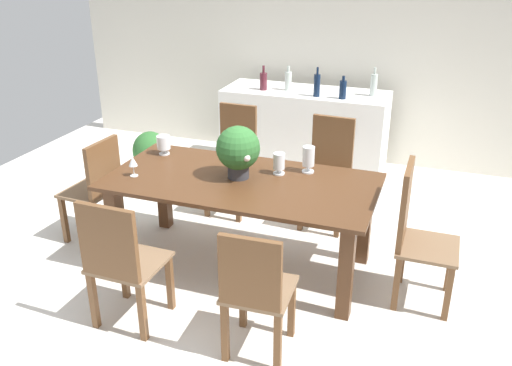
{
  "coord_description": "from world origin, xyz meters",
  "views": [
    {
      "loc": [
        1.43,
        -3.81,
        2.46
      ],
      "look_at": [
        0.09,
        -0.1,
        0.72
      ],
      "focal_mm": 38.47,
      "sensor_mm": 36.0,
      "label": 1
    }
  ],
  "objects_px": {
    "chair_foot_end": "(415,229)",
    "crystal_vase_right": "(164,143)",
    "chair_far_right": "(329,167)",
    "wine_bottle_tall": "(343,89)",
    "dining_table": "(242,195)",
    "potted_plant_floor": "(151,152)",
    "chair_near_right": "(255,289)",
    "chair_near_left": "(120,259)",
    "crystal_vase_center_near": "(279,162)",
    "chair_far_left": "(234,154)",
    "chair_head_end": "(97,185)",
    "wine_bottle_amber": "(263,81)",
    "kitchen_counter": "(304,132)",
    "wine_bottle_dark": "(317,85)",
    "wine_bottle_green": "(288,80)",
    "flower_centerpiece": "(238,150)",
    "wine_bottle_clear": "(374,85)",
    "crystal_vase_left": "(309,157)",
    "wine_glass": "(133,162)"
  },
  "relations": [
    {
      "from": "wine_bottle_clear",
      "to": "crystal_vase_right",
      "type": "bearing_deg",
      "value": -127.93
    },
    {
      "from": "chair_near_left",
      "to": "crystal_vase_right",
      "type": "bearing_deg",
      "value": -73.48
    },
    {
      "from": "chair_foot_end",
      "to": "crystal_vase_right",
      "type": "relative_size",
      "value": 6.32
    },
    {
      "from": "flower_centerpiece",
      "to": "wine_bottle_tall",
      "type": "xyz_separation_m",
      "value": [
        0.41,
        1.95,
        0.05
      ]
    },
    {
      "from": "chair_near_right",
      "to": "flower_centerpiece",
      "type": "relative_size",
      "value": 2.23
    },
    {
      "from": "chair_head_end",
      "to": "chair_near_right",
      "type": "height_order",
      "value": "chair_head_end"
    },
    {
      "from": "dining_table",
      "to": "chair_near_right",
      "type": "bearing_deg",
      "value": -64.6
    },
    {
      "from": "chair_near_left",
      "to": "crystal_vase_center_near",
      "type": "xyz_separation_m",
      "value": [
        0.71,
        1.22,
        0.33
      ]
    },
    {
      "from": "chair_far_right",
      "to": "chair_far_left",
      "type": "relative_size",
      "value": 0.98
    },
    {
      "from": "crystal_vase_left",
      "to": "crystal_vase_center_near",
      "type": "relative_size",
      "value": 1.23
    },
    {
      "from": "chair_far_left",
      "to": "crystal_vase_center_near",
      "type": "xyz_separation_m",
      "value": [
        0.71,
        -0.81,
        0.31
      ]
    },
    {
      "from": "chair_head_end",
      "to": "wine_bottle_amber",
      "type": "bearing_deg",
      "value": 162.32
    },
    {
      "from": "chair_near_right",
      "to": "chair_far_right",
      "type": "relative_size",
      "value": 0.91
    },
    {
      "from": "crystal_vase_right",
      "to": "potted_plant_floor",
      "type": "height_order",
      "value": "crystal_vase_right"
    },
    {
      "from": "wine_bottle_tall",
      "to": "potted_plant_floor",
      "type": "height_order",
      "value": "wine_bottle_tall"
    },
    {
      "from": "chair_far_right",
      "to": "wine_glass",
      "type": "relative_size",
      "value": 6.21
    },
    {
      "from": "chair_near_right",
      "to": "chair_near_left",
      "type": "distance_m",
      "value": 0.95
    },
    {
      "from": "chair_far_left",
      "to": "wine_bottle_dark",
      "type": "xyz_separation_m",
      "value": [
        0.56,
        0.96,
        0.51
      ]
    },
    {
      "from": "chair_far_left",
      "to": "potted_plant_floor",
      "type": "xyz_separation_m",
      "value": [
        -1.18,
        0.39,
        -0.27
      ]
    },
    {
      "from": "dining_table",
      "to": "crystal_vase_right",
      "type": "height_order",
      "value": "crystal_vase_right"
    },
    {
      "from": "chair_far_right",
      "to": "kitchen_counter",
      "type": "relative_size",
      "value": 0.56
    },
    {
      "from": "chair_foot_end",
      "to": "potted_plant_floor",
      "type": "bearing_deg",
      "value": 64.87
    },
    {
      "from": "crystal_vase_center_near",
      "to": "wine_bottle_tall",
      "type": "height_order",
      "value": "wine_bottle_tall"
    },
    {
      "from": "dining_table",
      "to": "potted_plant_floor",
      "type": "distance_m",
      "value": 2.19
    },
    {
      "from": "chair_foot_end",
      "to": "wine_bottle_tall",
      "type": "bearing_deg",
      "value": 25.87
    },
    {
      "from": "flower_centerpiece",
      "to": "chair_near_left",
      "type": "bearing_deg",
      "value": -112.6
    },
    {
      "from": "chair_far_right",
      "to": "wine_bottle_clear",
      "type": "xyz_separation_m",
      "value": [
        0.18,
        1.21,
        0.51
      ]
    },
    {
      "from": "chair_foot_end",
      "to": "crystal_vase_center_near",
      "type": "relative_size",
      "value": 6.07
    },
    {
      "from": "crystal_vase_center_near",
      "to": "potted_plant_floor",
      "type": "xyz_separation_m",
      "value": [
        -1.88,
        1.2,
        -0.58
      ]
    },
    {
      "from": "wine_bottle_amber",
      "to": "wine_bottle_tall",
      "type": "xyz_separation_m",
      "value": [
        0.91,
        -0.08,
        0.0
      ]
    },
    {
      "from": "chair_near_right",
      "to": "wine_glass",
      "type": "distance_m",
      "value": 1.56
    },
    {
      "from": "chair_foot_end",
      "to": "flower_centerpiece",
      "type": "height_order",
      "value": "flower_centerpiece"
    },
    {
      "from": "chair_foot_end",
      "to": "wine_bottle_green",
      "type": "relative_size",
      "value": 3.94
    },
    {
      "from": "chair_far_right",
      "to": "wine_bottle_tall",
      "type": "distance_m",
      "value": 1.1
    },
    {
      "from": "dining_table",
      "to": "crystal_vase_right",
      "type": "relative_size",
      "value": 12.51
    },
    {
      "from": "kitchen_counter",
      "to": "chair_head_end",
      "type": "bearing_deg",
      "value": -120.33
    },
    {
      "from": "crystal_vase_center_near",
      "to": "wine_bottle_clear",
      "type": "bearing_deg",
      "value": 78.12
    },
    {
      "from": "flower_centerpiece",
      "to": "wine_glass",
      "type": "distance_m",
      "value": 0.83
    },
    {
      "from": "chair_far_left",
      "to": "dining_table",
      "type": "bearing_deg",
      "value": -63.98
    },
    {
      "from": "wine_glass",
      "to": "wine_bottle_dark",
      "type": "xyz_separation_m",
      "value": [
        0.92,
        2.2,
        0.18
      ]
    },
    {
      "from": "wine_bottle_clear",
      "to": "wine_bottle_tall",
      "type": "height_order",
      "value": "wine_bottle_clear"
    },
    {
      "from": "wine_bottle_clear",
      "to": "wine_bottle_dark",
      "type": "height_order",
      "value": "wine_bottle_dark"
    },
    {
      "from": "crystal_vase_center_near",
      "to": "wine_bottle_dark",
      "type": "height_order",
      "value": "wine_bottle_dark"
    },
    {
      "from": "chair_near_left",
      "to": "crystal_vase_center_near",
      "type": "relative_size",
      "value": 5.58
    },
    {
      "from": "wine_bottle_clear",
      "to": "potted_plant_floor",
      "type": "relative_size",
      "value": 0.57
    },
    {
      "from": "chair_far_left",
      "to": "crystal_vase_left",
      "type": "bearing_deg",
      "value": -35.77
    },
    {
      "from": "chair_far_left",
      "to": "crystal_vase_center_near",
      "type": "height_order",
      "value": "chair_far_left"
    },
    {
      "from": "chair_head_end",
      "to": "wine_bottle_dark",
      "type": "height_order",
      "value": "wine_bottle_dark"
    },
    {
      "from": "dining_table",
      "to": "chair_near_left",
      "type": "distance_m",
      "value": 1.12
    },
    {
      "from": "wine_bottle_amber",
      "to": "wine_bottle_green",
      "type": "xyz_separation_m",
      "value": [
        0.26,
        0.08,
        0.01
      ]
    }
  ]
}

